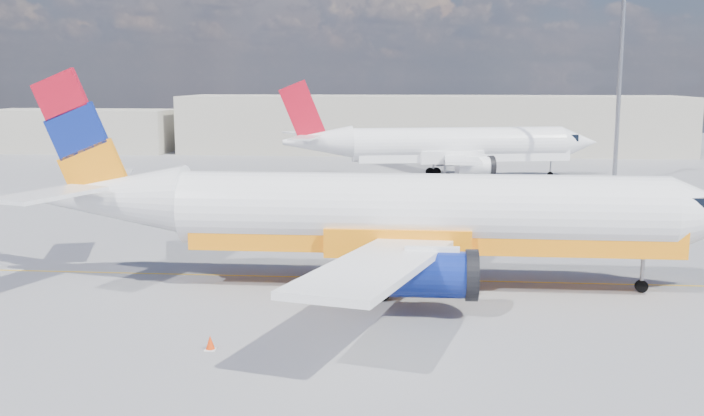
{
  "coord_description": "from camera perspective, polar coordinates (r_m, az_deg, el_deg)",
  "views": [
    {
      "loc": [
        3.94,
        -37.17,
        10.47
      ],
      "look_at": [
        0.18,
        4.64,
        3.5
      ],
      "focal_mm": 40.0,
      "sensor_mm": 36.0,
      "label": 1
    }
  ],
  "objects": [
    {
      "name": "ground",
      "position": [
        38.82,
        -0.89,
        -6.22
      ],
      "size": [
        240.0,
        240.0,
        0.0
      ],
      "primitive_type": "plane",
      "color": "slate",
      "rests_on": "ground"
    },
    {
      "name": "taxi_line",
      "position": [
        41.7,
        -0.45,
        -5.11
      ],
      "size": [
        70.0,
        0.15,
        0.01
      ],
      "primitive_type": "cube",
      "color": "gold",
      "rests_on": "ground"
    },
    {
      "name": "terminal_main",
      "position": [
        112.36,
        5.7,
        6.08
      ],
      "size": [
        70.0,
        14.0,
        8.0
      ],
      "primitive_type": "cube",
      "color": "#B8B19E",
      "rests_on": "ground"
    },
    {
      "name": "terminal_annex",
      "position": [
        119.87,
        -19.05,
        5.34
      ],
      "size": [
        26.0,
        10.0,
        6.0
      ],
      "primitive_type": "cube",
      "color": "#B8B19E",
      "rests_on": "ground"
    },
    {
      "name": "main_jet",
      "position": [
        39.33,
        3.33,
        -0.51
      ],
      "size": [
        36.51,
        28.92,
        11.08
      ],
      "rotation": [
        0.0,
        0.0,
        -0.0
      ],
      "color": "white",
      "rests_on": "ground"
    },
    {
      "name": "second_jet",
      "position": [
        82.83,
        7.01,
        4.49
      ],
      "size": [
        34.24,
        26.31,
        10.33
      ],
      "rotation": [
        0.0,
        0.0,
        0.22
      ],
      "color": "white",
      "rests_on": "ground"
    },
    {
      "name": "traffic_cone",
      "position": [
        31.45,
        -10.27,
        -9.63
      ],
      "size": [
        0.42,
        0.42,
        0.59
      ],
      "color": "white",
      "rests_on": "ground"
    },
    {
      "name": "floodlight_mast",
      "position": [
        79.9,
        18.95,
        9.92
      ],
      "size": [
        1.44,
        1.44,
        19.77
      ],
      "color": "gray",
      "rests_on": "ground"
    }
  ]
}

